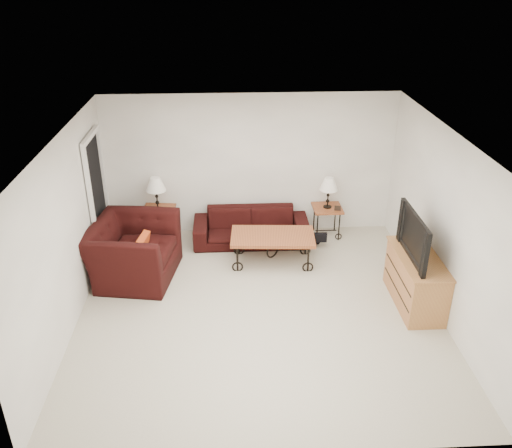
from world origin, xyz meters
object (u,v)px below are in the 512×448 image
Objects in this scene: lamp_right at (328,193)px; tv_stand at (416,280)px; backpack at (318,231)px; side_table_left at (159,224)px; coffee_table at (273,249)px; lamp_left at (157,194)px; sofa at (251,227)px; side_table_right at (326,221)px; television at (421,236)px; armchair at (133,250)px.

lamp_right reaches higher than tv_stand.
backpack is at bearing 120.91° from tv_stand.
side_table_left reaches higher than coffee_table.
side_table_left is at bearing 180.00° from lamp_right.
lamp_left reaches higher than side_table_left.
tv_stand reaches higher than backpack.
sofa is at bearing -6.41° from side_table_left.
lamp_left is at bearing 180.00° from side_table_right.
side_table_right is (1.35, 0.18, -0.01)m from sofa.
lamp_left is 1.16× the size of backpack.
side_table_right is at bearing 47.75° from backpack.
tv_stand is at bearing 90.00° from television.
armchair is at bearing -159.46° from lamp_right.
television is at bearing 180.00° from tv_stand.
tv_stand is (0.90, -2.16, 0.10)m from side_table_right.
side_table_left is 2.12m from coffee_table.
lamp_right is at bearing 7.60° from sofa.
side_table_left is 0.51× the size of television.
lamp_right is at bearing 41.16° from coffee_table.
lamp_right is at bearing 0.00° from side_table_right.
coffee_table is at bearing -157.78° from backpack.
television reaches higher than lamp_left.
backpack is at bearing -120.34° from side_table_right.
side_table_right is at bearing 0.00° from lamp_left.
armchair is (-3.21, -1.20, -0.38)m from lamp_right.
lamp_left is 4.40m from television.
television is 2.26× the size of backpack.
side_table_right is at bearing 112.50° from tv_stand.
side_table_left is at bearing 173.59° from sofa.
side_table_left is 1.16× the size of backpack.
armchair is (-0.26, -1.20, -0.43)m from lamp_left.
sofa is 3.59× the size of lamp_right.
television reaches higher than backpack.
armchair reaches higher than tv_stand.
side_table_right is at bearing -157.96° from television.
sofa is at bearing 160.32° from backpack.
armchair is 4.25m from television.
side_table_right reaches higher than backpack.
tv_stand is 0.71m from television.
lamp_right is 0.41× the size of coffee_table.
lamp_right reaches higher than side_table_right.
lamp_left is at bearing 173.59° from sofa.
lamp_left reaches higher than armchair.
side_table_right is 1.10× the size of backpack.
lamp_right is (2.95, 0.00, 0.53)m from side_table_left.
side_table_right reaches higher than coffee_table.
sofa is 3.94× the size of backpack.
backpack is at bearing -149.55° from television.
backpack is (1.15, -0.16, -0.04)m from sofa.
tv_stand is 1.12× the size of television.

